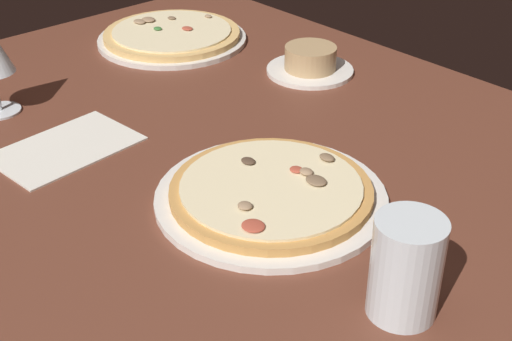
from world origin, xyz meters
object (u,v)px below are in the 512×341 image
object	(u,v)px
ramekin_on_saucer	(310,62)
water_glass	(405,272)
pizza_side	(172,36)
paper_menu	(66,148)
pizza_main	(271,193)

from	to	relation	value
ramekin_on_saucer	water_glass	world-z (taller)	water_glass
pizza_side	paper_menu	xyz separation A→B (cm)	(25.51, -38.88, -1.07)
water_glass	ramekin_on_saucer	bearing A→B (deg)	142.78
pizza_side	ramekin_on_saucer	world-z (taller)	ramekin_on_saucer
pizza_side	paper_menu	distance (cm)	46.52
pizza_main	pizza_side	size ratio (longest dim) A/B	1.03
pizza_main	paper_menu	distance (cm)	34.24
ramekin_on_saucer	pizza_main	bearing A→B (deg)	-52.72
pizza_side	ramekin_on_saucer	xyz separation A→B (cm)	(30.26, 9.64, 0.85)
ramekin_on_saucer	water_glass	size ratio (longest dim) A/B	1.37
paper_menu	pizza_main	bearing A→B (deg)	18.00
pizza_main	pizza_side	xyz separation A→B (cm)	(-57.02, 25.51, 0.02)
pizza_main	pizza_side	distance (cm)	62.47
pizza_main	ramekin_on_saucer	bearing A→B (deg)	127.28
ramekin_on_saucer	water_glass	xyz separation A→B (cm)	(51.97, -39.47, 3.34)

